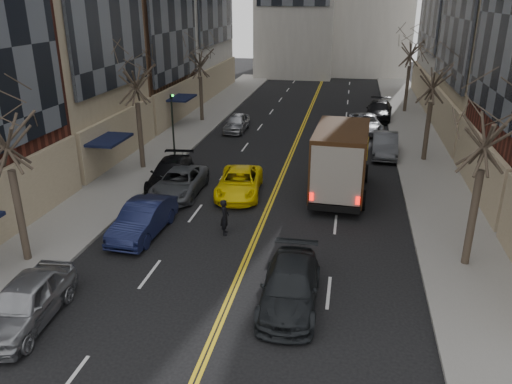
{
  "coord_description": "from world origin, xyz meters",
  "views": [
    {
      "loc": [
        3.82,
        -8.0,
        10.22
      ],
      "look_at": [
        0.0,
        11.96,
        2.2
      ],
      "focal_mm": 35.0,
      "sensor_mm": 36.0,
      "label": 1
    }
  ],
  "objects_px": {
    "taxi": "(239,183)",
    "pedestrian": "(225,217)",
    "ups_truck": "(341,161)",
    "observer_sedan": "(290,286)"
  },
  "relations": [
    {
      "from": "taxi",
      "to": "pedestrian",
      "type": "relative_size",
      "value": 2.94
    },
    {
      "from": "ups_truck",
      "to": "observer_sedan",
      "type": "xyz_separation_m",
      "value": [
        -1.34,
        -10.95,
        -1.25
      ]
    },
    {
      "from": "pedestrian",
      "to": "observer_sedan",
      "type": "bearing_deg",
      "value": -156.81
    },
    {
      "from": "pedestrian",
      "to": "ups_truck",
      "type": "bearing_deg",
      "value": -52.65
    },
    {
      "from": "observer_sedan",
      "to": "pedestrian",
      "type": "xyz_separation_m",
      "value": [
        -3.63,
        5.02,
        0.13
      ]
    },
    {
      "from": "taxi",
      "to": "observer_sedan",
      "type": "bearing_deg",
      "value": -73.36
    },
    {
      "from": "ups_truck",
      "to": "taxi",
      "type": "relative_size",
      "value": 1.46
    },
    {
      "from": "ups_truck",
      "to": "observer_sedan",
      "type": "distance_m",
      "value": 11.1
    },
    {
      "from": "ups_truck",
      "to": "pedestrian",
      "type": "relative_size",
      "value": 4.29
    },
    {
      "from": "ups_truck",
      "to": "taxi",
      "type": "height_order",
      "value": "ups_truck"
    }
  ]
}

